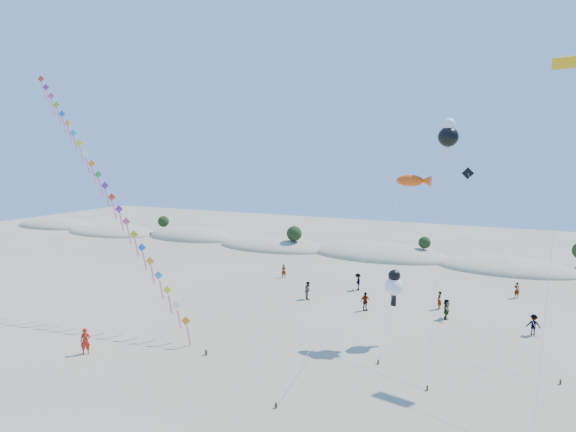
{
  "coord_description": "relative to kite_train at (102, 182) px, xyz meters",
  "views": [
    {
      "loc": [
        16.22,
        -18.8,
        13.77
      ],
      "look_at": [
        0.82,
        14.0,
        9.14
      ],
      "focal_mm": 30.0,
      "sensor_mm": 36.0,
      "label": 1
    }
  ],
  "objects": [
    {
      "name": "cartoon_kite_high",
      "position": [
        27.43,
        7.52,
        3.82
      ],
      "size": [
        2.0,
        11.3,
        16.49
      ],
      "color": "#3F2D1E",
      "rests_on": "ground"
    },
    {
      "name": "dune_ridge",
      "position": [
        16.89,
        33.3,
        -11.31
      ],
      "size": [
        145.3,
        11.49,
        5.57
      ],
      "color": "tan",
      "rests_on": "ground"
    },
    {
      "name": "kite_train",
      "position": [
        0.0,
        0.0,
        0.0
      ],
      "size": [
        25.59,
        8.28,
        22.0
      ],
      "color": "#3F2D1E",
      "rests_on": "ground"
    },
    {
      "name": "cartoon_kite_low",
      "position": [
        24.59,
        3.39,
        -7.0
      ],
      "size": [
        1.33,
        4.77,
        5.51
      ],
      "color": "#3F2D1E",
      "rests_on": "ground"
    },
    {
      "name": "fish_kite",
      "position": [
        25.34,
        5.39,
        0.39
      ],
      "size": [
        5.72,
        14.46,
        12.31
      ],
      "color": "#3F2D1E",
      "rests_on": "ground"
    },
    {
      "name": "ground",
      "position": [
        15.83,
        -11.84,
        -11.42
      ],
      "size": [
        160.0,
        160.0,
        0.0
      ],
      "primitive_type": "plane",
      "color": "#807558",
      "rests_on": "ground"
    },
    {
      "name": "dark_kite",
      "position": [
        30.76,
        6.53,
        -2.75
      ],
      "size": [
        6.94,
        7.73,
        12.82
      ],
      "color": "#3F2D1E",
      "rests_on": "ground"
    },
    {
      "name": "beachgoers",
      "position": [
        26.49,
        12.1,
        -10.57
      ],
      "size": [
        31.74,
        10.71,
        1.8
      ],
      "color": "slate",
      "rests_on": "ground"
    },
    {
      "name": "flyer_foreground",
      "position": [
        5.74,
        -7.7,
        -10.5
      ],
      "size": [
        0.8,
        0.75,
        1.84
      ],
      "primitive_type": "imported",
      "rotation": [
        0.0,
        0.0,
        0.63
      ],
      "color": "red",
      "rests_on": "ground"
    },
    {
      "name": "parafoil_kite",
      "position": [
        34.95,
        5.56,
        7.8
      ],
      "size": [
        2.72,
        13.89,
        20.06
      ],
      "color": "#3F2D1E",
      "rests_on": "ground"
    }
  ]
}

